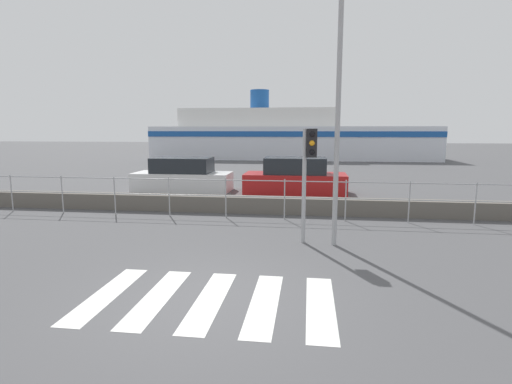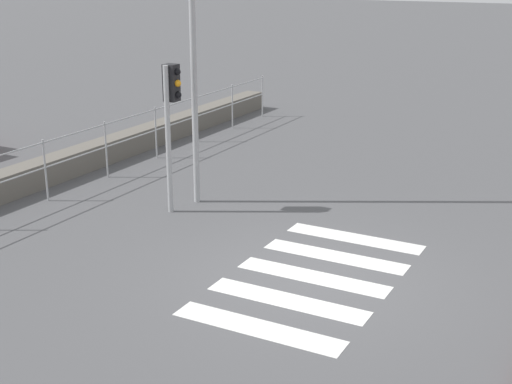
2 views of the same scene
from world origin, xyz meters
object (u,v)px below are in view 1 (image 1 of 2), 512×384
at_px(parked_car_white, 183,177).
at_px(parked_car_red, 295,178).
at_px(traffic_light_far, 309,160).
at_px(streetlamp, 339,80).
at_px(ferry_boat, 285,137).

xyz_separation_m(parked_car_white, parked_car_red, (5.12, 0.00, 0.02)).
bearing_deg(parked_car_white, traffic_light_far, -53.98).
bearing_deg(streetlamp, parked_car_red, 98.57).
distance_m(streetlamp, parked_car_white, 10.82).
relative_size(ferry_boat, parked_car_white, 5.97).
bearing_deg(traffic_light_far, streetlamp, -23.96).
xyz_separation_m(traffic_light_far, parked_car_white, (-5.71, 7.85, -1.41)).
relative_size(streetlamp, parked_car_white, 1.43).
relative_size(streetlamp, parked_car_red, 1.42).
bearing_deg(ferry_boat, streetlamp, -84.31).
distance_m(traffic_light_far, parked_car_red, 8.00).
height_order(streetlamp, ferry_boat, ferry_boat).
xyz_separation_m(traffic_light_far, ferry_boat, (-2.30, 29.28, -0.04)).
distance_m(ferry_boat, parked_car_red, 21.54).
bearing_deg(streetlamp, parked_car_white, 127.97).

